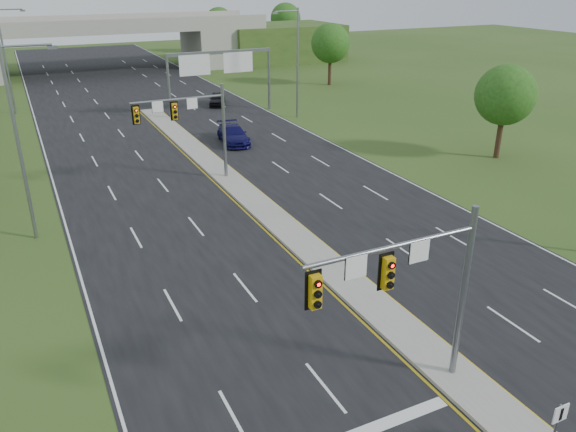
{
  "coord_description": "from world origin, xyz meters",
  "views": [
    {
      "loc": [
        -13.15,
        -12.8,
        14.11
      ],
      "look_at": [
        -1.98,
        10.28,
        3.0
      ],
      "focal_mm": 35.0,
      "sensor_mm": 36.0,
      "label": 1
    }
  ],
  "objects_px": {
    "signal_mast_near": "(416,281)",
    "car_far_c": "(217,99)",
    "signal_mast_far": "(193,119)",
    "keep_right_sign": "(558,423)",
    "sign_gantry": "(219,65)",
    "overpass": "(102,48)",
    "car_far_b": "(233,134)"
  },
  "relations": [
    {
      "from": "signal_mast_near",
      "to": "car_far_b",
      "type": "distance_m",
      "value": 34.44
    },
    {
      "from": "overpass",
      "to": "keep_right_sign",
      "type": "bearing_deg",
      "value": -90.0
    },
    {
      "from": "signal_mast_near",
      "to": "signal_mast_far",
      "type": "distance_m",
      "value": 25.0
    },
    {
      "from": "overpass",
      "to": "car_far_b",
      "type": "height_order",
      "value": "overpass"
    },
    {
      "from": "signal_mast_near",
      "to": "car_far_c",
      "type": "height_order",
      "value": "signal_mast_near"
    },
    {
      "from": "signal_mast_near",
      "to": "signal_mast_far",
      "type": "height_order",
      "value": "same"
    },
    {
      "from": "signal_mast_far",
      "to": "car_far_b",
      "type": "bearing_deg",
      "value": 54.88
    },
    {
      "from": "signal_mast_far",
      "to": "keep_right_sign",
      "type": "relative_size",
      "value": 3.18
    },
    {
      "from": "overpass",
      "to": "car_far_c",
      "type": "xyz_separation_m",
      "value": [
        7.78,
        -30.71,
        -2.81
      ]
    },
    {
      "from": "keep_right_sign",
      "to": "sign_gantry",
      "type": "height_order",
      "value": "sign_gantry"
    },
    {
      "from": "overpass",
      "to": "car_far_b",
      "type": "relative_size",
      "value": 14.88
    },
    {
      "from": "signal_mast_near",
      "to": "signal_mast_far",
      "type": "xyz_separation_m",
      "value": [
        0.0,
        25.0,
        0.0
      ]
    },
    {
      "from": "keep_right_sign",
      "to": "car_far_c",
      "type": "bearing_deg",
      "value": 81.77
    },
    {
      "from": "signal_mast_far",
      "to": "sign_gantry",
      "type": "xyz_separation_m",
      "value": [
        8.95,
        19.99,
        0.51
      ]
    },
    {
      "from": "overpass",
      "to": "car_far_c",
      "type": "height_order",
      "value": "overpass"
    },
    {
      "from": "signal_mast_near",
      "to": "sign_gantry",
      "type": "distance_m",
      "value": 45.88
    },
    {
      "from": "car_far_c",
      "to": "car_far_b",
      "type": "bearing_deg",
      "value": -81.89
    },
    {
      "from": "signal_mast_near",
      "to": "car_far_c",
      "type": "distance_m",
      "value": 50.53
    },
    {
      "from": "signal_mast_near",
      "to": "overpass",
      "type": "bearing_deg",
      "value": 88.38
    },
    {
      "from": "signal_mast_far",
      "to": "keep_right_sign",
      "type": "bearing_deg",
      "value": -85.61
    },
    {
      "from": "overpass",
      "to": "car_far_c",
      "type": "bearing_deg",
      "value": -75.78
    },
    {
      "from": "sign_gantry",
      "to": "car_far_c",
      "type": "height_order",
      "value": "sign_gantry"
    },
    {
      "from": "signal_mast_near",
      "to": "signal_mast_far",
      "type": "bearing_deg",
      "value": 90.0
    },
    {
      "from": "sign_gantry",
      "to": "car_far_b",
      "type": "distance_m",
      "value": 12.49
    },
    {
      "from": "signal_mast_near",
      "to": "overpass",
      "type": "xyz_separation_m",
      "value": [
        2.26,
        80.07,
        -1.17
      ]
    },
    {
      "from": "keep_right_sign",
      "to": "car_far_b",
      "type": "xyz_separation_m",
      "value": [
        3.84,
        38.12,
        -0.72
      ]
    },
    {
      "from": "keep_right_sign",
      "to": "car_far_c",
      "type": "relative_size",
      "value": 0.52
    },
    {
      "from": "overpass",
      "to": "car_far_b",
      "type": "xyz_separation_m",
      "value": [
        3.84,
        -46.4,
        -2.75
      ]
    },
    {
      "from": "sign_gantry",
      "to": "overpass",
      "type": "relative_size",
      "value": 0.14
    },
    {
      "from": "signal_mast_near",
      "to": "car_far_b",
      "type": "relative_size",
      "value": 1.3
    },
    {
      "from": "keep_right_sign",
      "to": "car_far_c",
      "type": "distance_m",
      "value": 54.38
    },
    {
      "from": "keep_right_sign",
      "to": "overpass",
      "type": "height_order",
      "value": "overpass"
    }
  ]
}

